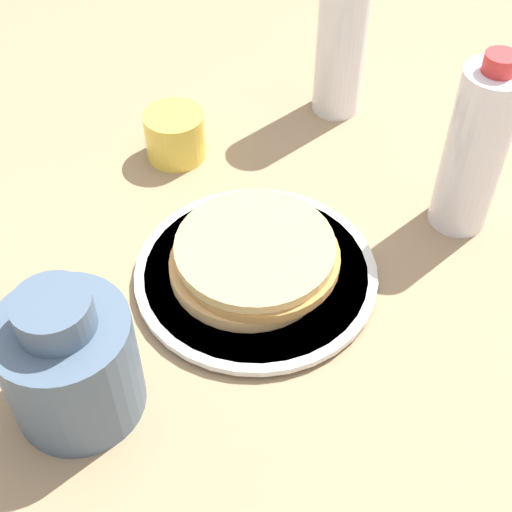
{
  "coord_description": "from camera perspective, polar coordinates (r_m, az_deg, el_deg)",
  "views": [
    {
      "loc": [
        -0.37,
        -0.29,
        0.54
      ],
      "look_at": [
        -0.02,
        0.03,
        0.03
      ],
      "focal_mm": 50.0,
      "sensor_mm": 36.0,
      "label": 1
    }
  ],
  "objects": [
    {
      "name": "cream_jug",
      "position": [
        0.61,
        -14.67,
        -8.18
      ],
      "size": [
        0.11,
        0.11,
        0.14
      ],
      "color": "#4C6075",
      "rests_on": "ground_plane"
    },
    {
      "name": "water_bottle_mid",
      "position": [
        0.75,
        17.14,
        8.09
      ],
      "size": [
        0.06,
        0.06,
        0.2
      ],
      "color": "white",
      "rests_on": "ground_plane"
    },
    {
      "name": "plate",
      "position": [
        0.72,
        -0.0,
        -1.41
      ],
      "size": [
        0.24,
        0.24,
        0.01
      ],
      "color": "silver",
      "rests_on": "ground_plane"
    },
    {
      "name": "ground_plane",
      "position": [
        0.72,
        2.87,
        -1.88
      ],
      "size": [
        4.0,
        4.0,
        0.0
      ],
      "primitive_type": "plane",
      "color": "#9E7F5B"
    },
    {
      "name": "juice_glass",
      "position": [
        0.85,
        -6.49,
        9.59
      ],
      "size": [
        0.07,
        0.07,
        0.06
      ],
      "color": "yellow",
      "rests_on": "ground_plane"
    },
    {
      "name": "pancake_stack",
      "position": [
        0.7,
        -0.17,
        -0.13
      ],
      "size": [
        0.16,
        0.17,
        0.04
      ],
      "color": "#DEAD69",
      "rests_on": "plate"
    },
    {
      "name": "water_bottle_near",
      "position": [
        0.89,
        6.98,
        17.9
      ],
      "size": [
        0.06,
        0.06,
        0.25
      ],
      "color": "white",
      "rests_on": "ground_plane"
    }
  ]
}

